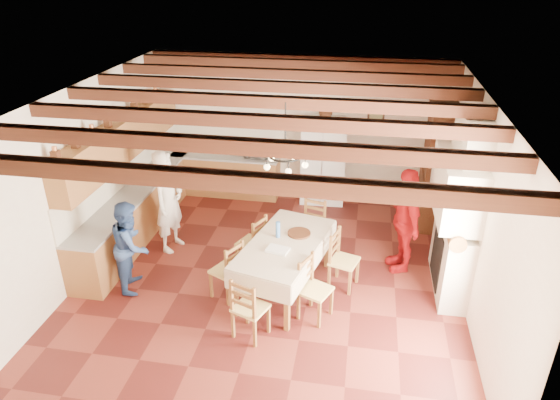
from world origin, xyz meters
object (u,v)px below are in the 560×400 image
object	(u,v)px
hutch	(437,165)
person_woman_blue	(131,245)
chair_right_far	(344,260)
microwave	(257,151)
person_woman_red	(405,220)
chair_end_far	(311,228)
dining_table	(285,247)
chair_right_near	(316,289)
chair_left_near	(227,269)
refrigerator	(324,160)
person_man	(169,201)
chair_left_far	(251,242)
chair_end_near	(250,307)

from	to	relation	value
hutch	person_woman_blue	distance (m)	5.71
chair_right_far	microwave	world-z (taller)	microwave
microwave	person_woman_red	bearing A→B (deg)	-38.97
chair_end_far	person_woman_red	bearing A→B (deg)	7.65
dining_table	person_woman_red	bearing A→B (deg)	27.87
chair_right_near	chair_left_near	bearing A→B (deg)	102.37
hutch	person_woman_red	size ratio (longest dim) A/B	1.31
refrigerator	chair_right_near	bearing A→B (deg)	-88.51
refrigerator	hutch	xyz separation A→B (m)	(2.20, -0.60, 0.27)
chair_end_far	person_man	distance (m)	2.50
chair_left_near	microwave	bearing A→B (deg)	-148.86
hutch	person_man	distance (m)	5.01
chair_left_near	person_woman_red	size ratio (longest dim) A/B	0.54
hutch	dining_table	distance (m)	3.71
person_woman_blue	microwave	world-z (taller)	person_woman_blue
refrigerator	chair_left_far	xyz separation A→B (m)	(-0.91, -2.81, -0.42)
chair_right_far	chair_end_near	world-z (taller)	same
chair_left_near	microwave	xyz separation A→B (m)	(-0.30, 3.58, 0.56)
person_woman_blue	person_woman_red	bearing A→B (deg)	-86.75
chair_left_far	microwave	xyz separation A→B (m)	(-0.50, 2.73, 0.56)
chair_right_far	person_woman_blue	size ratio (longest dim) A/B	0.65
chair_end_near	person_woman_red	size ratio (longest dim) A/B	0.54
refrigerator	hutch	world-z (taller)	hutch
microwave	chair_end_far	bearing A→B (deg)	-56.92
hutch	chair_end_far	world-z (taller)	hutch
hutch	dining_table	bearing A→B (deg)	-129.44
dining_table	person_woman_red	world-z (taller)	person_woman_red
person_woman_blue	person_woman_red	xyz separation A→B (m)	(4.15, 1.26, 0.16)
dining_table	chair_right_far	xyz separation A→B (m)	(0.90, 0.24, -0.29)
chair_right_near	microwave	size ratio (longest dim) A/B	1.96
chair_end_near	chair_left_near	bearing A→B (deg)	-33.93
chair_left_near	chair_left_far	xyz separation A→B (m)	(0.19, 0.84, 0.00)
dining_table	microwave	xyz separation A→B (m)	(-1.14, 3.27, 0.27)
person_woman_red	chair_right_near	bearing A→B (deg)	-53.99
person_woman_blue	microwave	bearing A→B (deg)	-32.21
refrigerator	chair_right_far	distance (m)	3.19
chair_end_near	refrigerator	bearing A→B (deg)	-75.34
chair_left_far	chair_end_near	size ratio (longest dim) A/B	1.00
chair_right_near	person_woman_blue	bearing A→B (deg)	108.06
person_woman_red	person_woman_blue	bearing A→B (deg)	-87.68
chair_end_far	person_woman_red	world-z (taller)	person_woman_red
hutch	microwave	size ratio (longest dim) A/B	4.78
hutch	microwave	xyz separation A→B (m)	(-3.61, 0.52, -0.13)
chair_left_near	chair_right_near	distance (m)	1.41
chair_end_near	microwave	distance (m)	4.51
person_woman_blue	dining_table	bearing A→B (deg)	-96.28
person_woman_blue	chair_end_near	bearing A→B (deg)	-125.32
chair_right_far	person_man	xyz separation A→B (m)	(-3.08, 0.65, 0.44)
chair_right_near	person_woman_blue	distance (m)	2.91
chair_left_near	person_woman_blue	world-z (taller)	person_woman_blue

